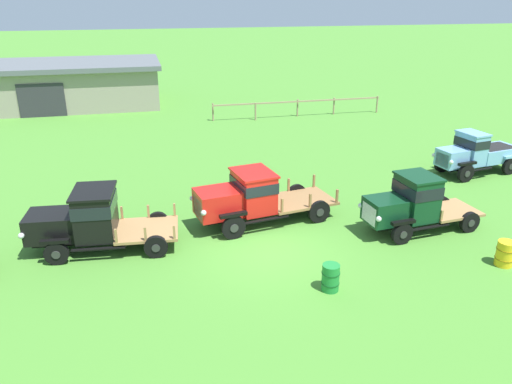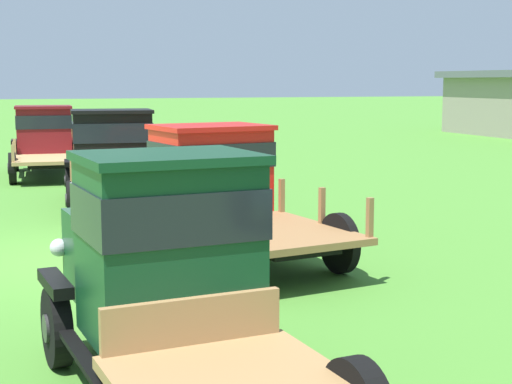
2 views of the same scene
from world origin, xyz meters
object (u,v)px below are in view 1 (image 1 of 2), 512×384
Objects in this scene: vintage_truck_second_in_line at (89,219)px; vintage_truck_far_side at (412,203)px; vintage_truck_back_of_row at (476,153)px; oil_drum_beside_row at (505,254)px; oil_drum_near_fence at (331,278)px; vintage_truck_midrow_center at (249,196)px.

vintage_truck_second_in_line is 1.11× the size of vintage_truck_far_side.
vintage_truck_second_in_line is 18.47m from vintage_truck_back_of_row.
oil_drum_beside_row is 6.14m from oil_drum_near_fence.
vintage_truck_second_in_line is at bearing 161.67° from oil_drum_beside_row.
vintage_truck_midrow_center reaches higher than oil_drum_near_fence.
oil_drum_near_fence is (-10.87, -8.27, -0.62)m from vintage_truck_back_of_row.
vintage_truck_back_of_row reaches higher than oil_drum_near_fence.
vintage_truck_midrow_center is at bearing 145.76° from oil_drum_beside_row.
vintage_truck_back_of_row reaches higher than vintage_truck_midrow_center.
vintage_truck_midrow_center reaches higher than oil_drum_beside_row.
vintage_truck_back_of_row is (12.23, 3.10, -0.10)m from vintage_truck_midrow_center.
vintage_truck_second_in_line is at bearing 148.15° from oil_drum_near_fence.
vintage_truck_far_side is at bearing -141.57° from vintage_truck_back_of_row.
vintage_truck_far_side is at bearing -19.26° from vintage_truck_midrow_center.
oil_drum_near_fence is (-4.41, -3.14, -0.71)m from vintage_truck_far_side.
vintage_truck_second_in_line is at bearing -168.15° from vintage_truck_back_of_row.
oil_drum_beside_row is 1.01× the size of oil_drum_near_fence.
vintage_truck_midrow_center is 6.80× the size of oil_drum_near_fence.
vintage_truck_back_of_row reaches higher than oil_drum_beside_row.
vintage_truck_midrow_center is (5.84, 0.69, 0.01)m from vintage_truck_second_in_line.
vintage_truck_far_side reaches higher than oil_drum_beside_row.
vintage_truck_far_side is at bearing 35.46° from oil_drum_near_fence.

